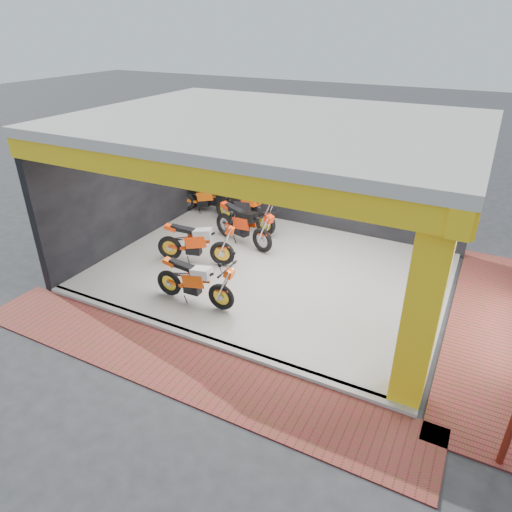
% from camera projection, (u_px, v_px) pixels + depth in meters
% --- Properties ---
extents(ground, '(80.00, 80.00, 0.00)m').
position_uv_depth(ground, '(230.00, 315.00, 9.56)').
color(ground, '#2D2D30').
rests_on(ground, ground).
extents(showroom_floor, '(8.00, 6.00, 0.10)m').
position_uv_depth(showroom_floor, '(271.00, 271.00, 11.12)').
color(showroom_floor, silver).
rests_on(showroom_floor, ground).
extents(showroom_ceiling, '(8.40, 6.40, 0.20)m').
position_uv_depth(showroom_ceiling, '(274.00, 123.00, 9.49)').
color(showroom_ceiling, beige).
rests_on(showroom_ceiling, corner_column).
extents(back_wall, '(8.20, 0.20, 3.50)m').
position_uv_depth(back_wall, '(320.00, 171.00, 12.78)').
color(back_wall, black).
rests_on(back_wall, ground).
extents(left_wall, '(0.20, 6.20, 3.50)m').
position_uv_depth(left_wall, '(132.00, 180.00, 12.02)').
color(left_wall, black).
rests_on(left_wall, ground).
extents(corner_column, '(0.50, 0.50, 3.50)m').
position_uv_depth(corner_column, '(422.00, 309.00, 6.63)').
color(corner_column, yellow).
rests_on(corner_column, ground).
extents(header_beam_front, '(8.40, 0.30, 0.40)m').
position_uv_depth(header_beam_front, '(192.00, 175.00, 7.26)').
color(header_beam_front, yellow).
rests_on(header_beam_front, corner_column).
extents(header_beam_right, '(0.30, 6.40, 0.40)m').
position_uv_depth(header_beam_right, '(479.00, 161.00, 7.98)').
color(header_beam_right, yellow).
rests_on(header_beam_right, corner_column).
extents(floor_kerb, '(8.00, 0.20, 0.10)m').
position_uv_depth(floor_kerb, '(202.00, 340.00, 8.74)').
color(floor_kerb, silver).
rests_on(floor_kerb, ground).
extents(paver_front, '(9.00, 1.40, 0.03)m').
position_uv_depth(paver_front, '(178.00, 365.00, 8.14)').
color(paver_front, maroon).
rests_on(paver_front, ground).
extents(paver_right, '(1.40, 7.00, 0.03)m').
position_uv_depth(paver_right, '(486.00, 327.00, 9.16)').
color(paver_right, maroon).
rests_on(paver_right, ground).
extents(moto_hero, '(2.02, 0.80, 1.22)m').
position_uv_depth(moto_hero, '(221.00, 285.00, 9.26)').
color(moto_hero, '#FF500A').
rests_on(moto_hero, showroom_floor).
extents(moto_row_a, '(2.23, 1.28, 1.29)m').
position_uv_depth(moto_row_a, '(222.00, 242.00, 10.98)').
color(moto_row_a, '#FF410A').
rests_on(moto_row_a, showroom_floor).
extents(moto_row_b, '(2.34, 1.42, 1.35)m').
position_uv_depth(moto_row_b, '(262.00, 229.00, 11.61)').
color(moto_row_b, red).
rests_on(moto_row_b, showroom_floor).
extents(moto_row_c, '(2.51, 1.39, 1.45)m').
position_uv_depth(moto_row_c, '(265.00, 211.00, 12.52)').
color(moto_row_c, black).
rests_on(moto_row_c, showroom_floor).
extents(moto_row_d, '(2.12, 1.15, 1.23)m').
position_uv_depth(moto_row_d, '(225.00, 196.00, 13.93)').
color(moto_row_d, '#EC5B09').
rests_on(moto_row_d, showroom_floor).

